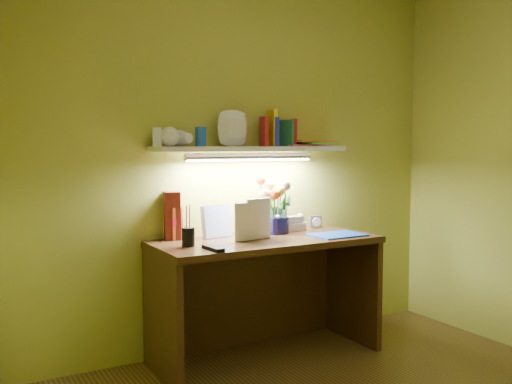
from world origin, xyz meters
TOP-DOWN VIEW (x-y plane):
  - desk at (0.00, 1.20)m, footprint 1.40×0.60m
  - flower_bouquet at (0.15, 1.37)m, footprint 0.25×0.25m
  - telephone at (0.29, 1.40)m, footprint 0.19×0.14m
  - desk_clock at (0.52, 1.42)m, footprint 0.09×0.06m
  - whisky_bottle at (-0.51, 1.43)m, footprint 0.08×0.08m
  - whisky_box at (-0.52, 1.44)m, footprint 0.11×0.11m
  - pen_cup at (-0.52, 1.18)m, footprint 0.10×0.10m
  - art_card at (-0.25, 1.39)m, footprint 0.20×0.08m
  - tv_remote at (-0.45, 1.01)m, footprint 0.06×0.18m
  - blue_folder at (0.45, 1.08)m, footprint 0.34×0.25m
  - desk_book_a at (-0.23, 1.17)m, footprint 0.17×0.03m
  - desk_book_b at (-0.15, 1.18)m, footprint 0.18×0.05m
  - wall_shelf at (0.00, 1.38)m, footprint 1.30×0.31m

SIDE VIEW (x-z plane):
  - desk at x=0.00m, z-range 0.00..0.75m
  - blue_folder at x=0.45m, z-range 0.75..0.76m
  - tv_remote at x=-0.45m, z-range 0.75..0.77m
  - desk_clock at x=0.52m, z-range 0.75..0.84m
  - telephone at x=0.29m, z-range 0.75..0.86m
  - pen_cup at x=-0.52m, z-range 0.75..0.93m
  - art_card at x=-0.25m, z-range 0.75..0.95m
  - desk_book_a at x=-0.23m, z-range 0.75..0.98m
  - desk_book_b at x=-0.15m, z-range 0.75..1.00m
  - whisky_bottle at x=-0.51m, z-range 0.75..1.00m
  - whisky_box at x=-0.52m, z-range 0.75..1.04m
  - flower_bouquet at x=0.15m, z-range 0.75..1.12m
  - wall_shelf at x=0.00m, z-range 1.20..1.47m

